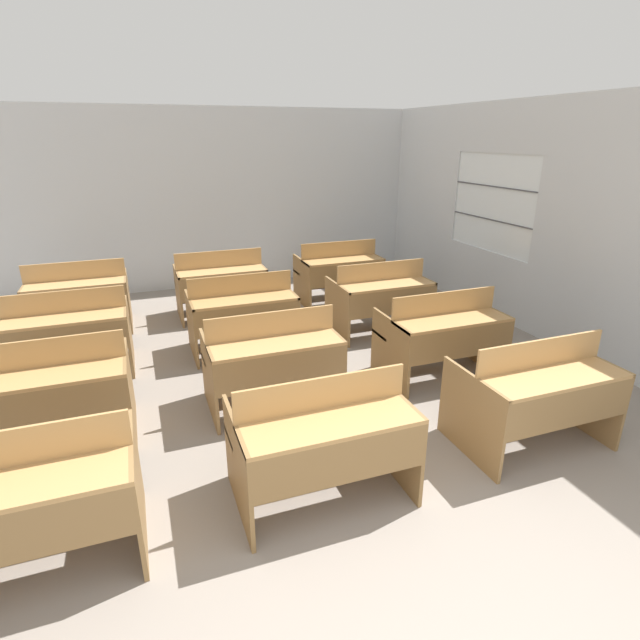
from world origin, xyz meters
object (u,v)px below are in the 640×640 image
bench_third_right (381,297)px  bench_back_center (221,282)px  bench_third_left (69,332)px  bench_third_center (242,312)px  bench_front_right (536,391)px  bench_second_right (442,333)px  bench_back_left (79,296)px  bench_back_right (339,271)px  bench_second_left (51,391)px  bench_second_center (273,358)px  bench_front_center (323,437)px  bench_front_left (27,498)px

bench_third_right → bench_back_center: 2.23m
bench_third_left → bench_third_center: 1.81m
bench_front_right → bench_third_center: size_ratio=1.00×
bench_second_right → bench_third_center: size_ratio=1.00×
bench_back_left → bench_back_right: 3.57m
bench_third_left → bench_back_left: 1.32m
bench_second_left → bench_front_right: bearing=-20.4°
bench_third_center → bench_back_left: 2.24m
bench_back_center → bench_third_left: bearing=-143.7°
bench_second_right → bench_second_center: bearing=179.3°
bench_third_left → bench_back_left: same height
bench_third_left → bench_back_right: size_ratio=1.00×
bench_front_center → bench_third_center: bearing=89.5°
bench_second_right → bench_back_center: (-1.81, 2.69, 0.00)m
bench_front_right → bench_third_left: same height
bench_front_center → bench_third_center: same height
bench_back_left → bench_back_center: 1.79m
bench_back_center → bench_front_left: bearing=-113.8°
bench_second_left → bench_front_center: bearing=-37.0°
bench_front_right → bench_back_left: size_ratio=1.00×
bench_front_right → bench_back_center: bearing=114.3°
bench_second_right → bench_third_left: 3.85m
bench_second_left → bench_third_center: (1.82, 1.34, 0.00)m
bench_third_right → bench_second_center: bearing=-143.2°
bench_third_left → bench_second_left: bearing=-90.3°
bench_third_right → bench_third_center: bearing=179.2°
bench_front_right → bench_second_left: 3.85m
bench_third_left → bench_back_center: bearing=36.3°
bench_second_center → bench_third_right: bearing=36.8°
bench_front_left → bench_front_right: bearing=0.0°
bench_front_right → bench_second_left: (-3.61, 1.34, 0.00)m
bench_third_center → bench_back_center: bearing=90.9°
bench_front_center → bench_front_right: bearing=0.4°
bench_front_center → bench_back_center: size_ratio=1.00×
bench_third_center → bench_back_left: bearing=143.9°
bench_second_right → bench_back_left: size_ratio=1.00×
bench_third_left → bench_front_right: bearing=-36.7°
bench_back_left → bench_back_right: bearing=0.3°
bench_front_center → bench_back_left: size_ratio=1.00×
bench_second_center → bench_back_right: bearing=56.7°
bench_front_center → bench_front_left: bearing=179.6°
bench_front_center → bench_second_center: size_ratio=1.00×
bench_front_left → bench_third_right: size_ratio=1.00×
bench_front_right → bench_third_center: same height
bench_second_left → bench_back_left: (0.01, 2.66, 0.00)m
bench_second_center → bench_back_right: size_ratio=1.00×
bench_second_left → bench_third_left: size_ratio=1.00×
bench_second_left → bench_third_left: (0.01, 1.35, 0.00)m
bench_second_center → bench_third_left: 2.26m
bench_second_left → bench_back_left: same height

